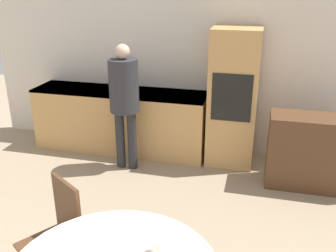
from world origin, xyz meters
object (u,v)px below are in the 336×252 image
(person_standing, at_px, (124,95))
(sideboard, at_px, (317,153))
(oven_unit, at_px, (233,98))
(cup, at_px, (157,247))
(chair_far_left, at_px, (59,232))

(person_standing, bearing_deg, sideboard, 2.00)
(person_standing, bearing_deg, oven_unit, 22.18)
(person_standing, height_order, cup, person_standing)
(sideboard, distance_m, cup, 2.83)
(oven_unit, bearing_deg, sideboard, -23.17)
(sideboard, relative_size, chair_far_left, 1.23)
(person_standing, xyz_separation_m, cup, (1.11, -2.43, -0.18))
(sideboard, bearing_deg, person_standing, -178.00)
(oven_unit, distance_m, person_standing, 1.41)
(oven_unit, distance_m, sideboard, 1.23)
(cup, bearing_deg, oven_unit, 86.15)
(person_standing, bearing_deg, cup, -65.48)
(oven_unit, relative_size, cup, 18.35)
(cup, bearing_deg, person_standing, 114.52)
(sideboard, relative_size, person_standing, 0.70)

